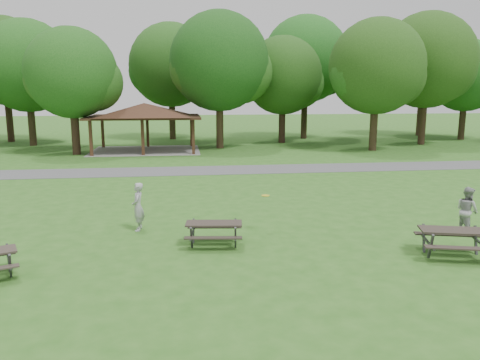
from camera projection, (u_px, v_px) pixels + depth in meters
name	position (u px, v px, depth m)	size (l,w,h in m)	color
ground	(224.00, 247.00, 14.29)	(160.00, 160.00, 0.00)	#2D621C
asphalt_path	(202.00, 170.00, 27.93)	(120.00, 3.20, 0.02)	#4E4D50
pavilion	(144.00, 112.00, 36.60)	(8.60, 7.01, 3.76)	#372014
tree_row_c	(29.00, 69.00, 39.61)	(8.19, 7.80, 10.67)	#2E2014
tree_row_d	(73.00, 76.00, 34.05)	(6.93, 6.60, 9.27)	black
tree_row_e	(221.00, 64.00, 37.66)	(8.40, 8.00, 11.02)	#302115
tree_row_f	(284.00, 78.00, 41.99)	(7.35, 7.00, 9.55)	black
tree_row_g	(378.00, 69.00, 36.31)	(7.77, 7.40, 10.25)	black
tree_row_h	(428.00, 63.00, 40.34)	(8.61, 8.20, 11.37)	#301F15
tree_row_i	(467.00, 78.00, 44.70)	(7.14, 6.80, 9.52)	black
tree_deep_a	(6.00, 64.00, 42.54)	(8.40, 8.00, 11.38)	black
tree_deep_b	(172.00, 68.00, 44.94)	(8.40, 8.00, 11.13)	black
tree_deep_c	(306.00, 62.00, 45.48)	(8.82, 8.40, 11.90)	black
tree_deep_d	(424.00, 68.00, 48.63)	(8.40, 8.00, 11.27)	#302015
picnic_table_middle	(214.00, 228.00, 14.35)	(1.87, 1.57, 0.75)	#2D2520
picnic_table_far	(454.00, 236.00, 13.37)	(2.23, 1.97, 0.83)	#2C2520
frisbee_in_flight	(266.00, 196.00, 15.61)	(0.36, 0.36, 0.02)	gold
frisbee_thrower	(138.00, 207.00, 15.84)	(0.60, 0.39, 1.65)	#A1A1A4
frisbee_catcher	(467.00, 211.00, 15.46)	(0.77, 0.60, 1.59)	#A0A0A2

